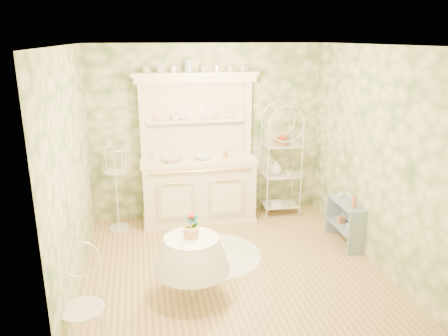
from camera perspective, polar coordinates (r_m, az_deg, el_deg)
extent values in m
plane|color=tan|center=(5.67, 1.00, -12.65)|extent=(3.60, 3.60, 0.00)
plane|color=white|center=(4.94, 1.16, 15.76)|extent=(3.60, 3.60, 0.00)
plane|color=beige|center=(5.09, -19.13, -0.57)|extent=(3.60, 3.60, 0.00)
plane|color=beige|center=(5.79, 18.78, 1.49)|extent=(3.60, 3.60, 0.00)
plane|color=beige|center=(6.86, -2.11, 4.68)|extent=(3.60, 3.60, 0.00)
plane|color=beige|center=(3.51, 7.33, -7.52)|extent=(3.60, 3.60, 0.00)
cube|color=white|center=(6.61, -3.41, 2.36)|extent=(1.87, 0.61, 2.29)
cube|color=white|center=(7.00, 7.48, 1.15)|extent=(0.59, 0.43, 1.84)
cube|color=#829BB3|center=(6.33, 15.53, -6.78)|extent=(0.32, 0.77, 0.65)
cylinder|color=white|center=(4.94, -4.22, -13.04)|extent=(0.68, 0.68, 0.67)
cube|color=white|center=(4.28, -18.08, -16.77)|extent=(0.52, 0.52, 0.96)
cube|color=white|center=(6.59, -13.93, -2.20)|extent=(0.37, 0.37, 1.40)
cylinder|color=olive|center=(5.83, -2.03, -10.72)|extent=(0.37, 0.37, 0.19)
cylinder|color=white|center=(5.91, -1.76, -11.29)|extent=(1.58, 1.58, 0.01)
imported|color=white|center=(6.51, -6.77, 0.88)|extent=(0.30, 0.30, 0.07)
imported|color=white|center=(6.61, -2.72, 1.22)|extent=(0.26, 0.26, 0.08)
imported|color=white|center=(6.64, -6.43, 6.45)|extent=(0.12, 0.12, 0.09)
imported|color=white|center=(6.72, -0.75, 6.69)|extent=(0.10, 0.10, 0.09)
imported|color=#3F7238|center=(4.70, -4.19, -7.59)|extent=(0.17, 0.13, 0.29)
imported|color=#B1683F|center=(6.03, 16.64, -4.39)|extent=(0.08, 0.08, 0.18)
imported|color=#9DB8D3|center=(6.21, 15.77, -4.00)|extent=(0.06, 0.06, 0.10)
imported|color=silver|center=(6.37, 14.99, -3.45)|extent=(0.08, 0.08, 0.10)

